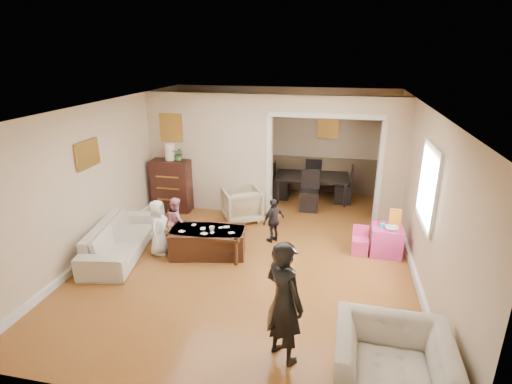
% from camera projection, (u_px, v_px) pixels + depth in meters
% --- Properties ---
extents(floor, '(7.00, 7.00, 0.00)m').
position_uv_depth(floor, '(254.00, 250.00, 7.32)').
color(floor, '#A2632A').
rests_on(floor, ground).
extents(partition_left, '(2.75, 0.18, 2.60)m').
position_uv_depth(partition_left, '(210.00, 153.00, 8.81)').
color(partition_left, '#C1AF8D').
rests_on(partition_left, ground).
extents(partition_right, '(0.55, 0.18, 2.60)m').
position_uv_depth(partition_right, '(393.00, 163.00, 8.06)').
color(partition_right, '#C1AF8D').
rests_on(partition_right, ground).
extents(partition_header, '(2.22, 0.18, 0.35)m').
position_uv_depth(partition_header, '(327.00, 104.00, 7.95)').
color(partition_header, '#C1AF8D').
rests_on(partition_header, partition_right).
extents(window_pane, '(0.03, 0.95, 1.10)m').
position_uv_depth(window_pane, '(429.00, 186.00, 5.90)').
color(window_pane, white).
rests_on(window_pane, ground).
extents(framed_art_partition, '(0.45, 0.03, 0.55)m').
position_uv_depth(framed_art_partition, '(171.00, 128.00, 8.69)').
color(framed_art_partition, brown).
rests_on(framed_art_partition, partition_left).
extents(framed_art_sofa_wall, '(0.03, 0.55, 0.40)m').
position_uv_depth(framed_art_sofa_wall, '(87.00, 154.00, 6.69)').
color(framed_art_sofa_wall, brown).
extents(framed_art_alcove, '(0.45, 0.03, 0.55)m').
position_uv_depth(framed_art_alcove, '(328.00, 126.00, 9.70)').
color(framed_art_alcove, brown).
extents(sofa, '(1.12, 2.12, 0.59)m').
position_uv_depth(sofa, '(120.00, 239.00, 7.08)').
color(sofa, beige).
rests_on(sofa, ground).
extents(armchair_back, '(1.03, 1.04, 0.70)m').
position_uv_depth(armchair_back, '(242.00, 204.00, 8.50)').
color(armchair_back, tan).
rests_on(armchair_back, ground).
extents(armchair_front, '(1.18, 1.04, 0.75)m').
position_uv_depth(armchair_front, '(391.00, 366.00, 4.13)').
color(armchair_front, beige).
rests_on(armchair_front, ground).
extents(dresser, '(0.85, 0.48, 1.17)m').
position_uv_depth(dresser, '(172.00, 185.00, 8.98)').
color(dresser, '#371410').
rests_on(dresser, ground).
extents(table_lamp, '(0.22, 0.22, 0.36)m').
position_uv_depth(table_lamp, '(170.00, 152.00, 8.73)').
color(table_lamp, '#FFF3CF').
rests_on(table_lamp, dresser).
extents(potted_plant, '(0.27, 0.23, 0.30)m').
position_uv_depth(potted_plant, '(179.00, 154.00, 8.70)').
color(potted_plant, '#3B672E').
rests_on(potted_plant, dresser).
extents(coffee_table, '(1.38, 0.89, 0.48)m').
position_uv_depth(coffee_table, '(208.00, 242.00, 7.09)').
color(coffee_table, '#3D2113').
rests_on(coffee_table, ground).
extents(coffee_cup, '(0.11, 0.11, 0.09)m').
position_uv_depth(coffee_cup, '(212.00, 229.00, 6.92)').
color(coffee_cup, beige).
rests_on(coffee_cup, coffee_table).
extents(play_table, '(0.55, 0.55, 0.52)m').
position_uv_depth(play_table, '(386.00, 240.00, 7.11)').
color(play_table, '#DA3999').
rests_on(play_table, ground).
extents(cereal_box, '(0.20, 0.08, 0.30)m').
position_uv_depth(cereal_box, '(395.00, 217.00, 7.05)').
color(cereal_box, yellow).
rests_on(cereal_box, play_table).
extents(cyan_cup, '(0.08, 0.08, 0.08)m').
position_uv_depth(cyan_cup, '(382.00, 225.00, 6.99)').
color(cyan_cup, '#25BCBB').
rests_on(cyan_cup, play_table).
extents(toy_block, '(0.09, 0.08, 0.05)m').
position_uv_depth(toy_block, '(380.00, 222.00, 7.15)').
color(toy_block, red).
rests_on(toy_block, play_table).
extents(play_bowl, '(0.24, 0.24, 0.06)m').
position_uv_depth(play_bowl, '(392.00, 228.00, 6.90)').
color(play_bowl, white).
rests_on(play_bowl, play_table).
extents(dining_table, '(1.77, 1.05, 0.60)m').
position_uv_depth(dining_table, '(311.00, 188.00, 9.64)').
color(dining_table, black).
rests_on(dining_table, ground).
extents(adult_person, '(0.66, 0.63, 1.52)m').
position_uv_depth(adult_person, '(284.00, 302.00, 4.53)').
color(adult_person, black).
rests_on(adult_person, ground).
extents(child_kneel_a, '(0.34, 0.50, 1.01)m').
position_uv_depth(child_kneel_a, '(158.00, 228.00, 7.02)').
color(child_kneel_a, white).
rests_on(child_kneel_a, ground).
extents(child_kneel_b, '(0.52, 0.56, 0.91)m').
position_uv_depth(child_kneel_b, '(177.00, 221.00, 7.43)').
color(child_kneel_b, pink).
rests_on(child_kneel_b, ground).
extents(child_toddler, '(0.47, 0.52, 0.85)m').
position_uv_depth(child_toddler, '(274.00, 220.00, 7.51)').
color(child_toddler, black).
rests_on(child_toddler, ground).
extents(craft_papers, '(0.97, 0.45, 0.00)m').
position_uv_depth(craft_papers, '(208.00, 230.00, 6.99)').
color(craft_papers, white).
rests_on(craft_papers, coffee_table).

